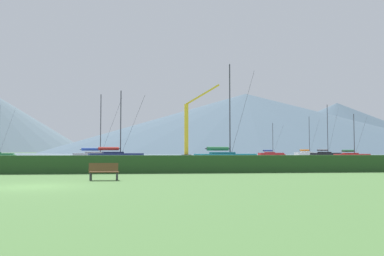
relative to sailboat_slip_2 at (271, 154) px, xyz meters
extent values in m
plane|color=#477038|center=(-38.49, -88.59, -0.64)|extent=(1000.00, 1000.00, 0.00)
cube|color=#8499A8|center=(-38.49, 48.41, -0.63)|extent=(320.00, 246.00, 0.00)
cube|color=#284C23|center=(-38.49, -77.59, 0.01)|extent=(80.00, 1.20, 1.28)
cube|color=red|center=(-0.10, -0.01, -0.11)|extent=(6.83, 2.88, 1.04)
cone|color=red|center=(3.68, 0.34, -0.11)|extent=(1.22, 0.99, 0.89)
cube|color=#A52020|center=(-0.48, -0.04, 0.27)|extent=(2.61, 1.82, 0.66)
cylinder|color=#333338|center=(0.46, 0.04, 4.20)|extent=(0.13, 0.13, 8.53)
cylinder|color=#333338|center=(-1.03, -0.09, 0.98)|extent=(2.99, 0.39, 0.11)
cylinder|color=#2847A3|center=(-1.03, -0.09, 0.98)|extent=(2.57, 0.65, 0.42)
cylinder|color=#333338|center=(2.02, 0.19, 3.99)|extent=(3.15, 0.32, 8.11)
cube|color=white|center=(10.65, 1.21, -0.07)|extent=(7.45, 3.75, 1.12)
cone|color=white|center=(14.64, 1.98, -0.07)|extent=(1.38, 1.16, 0.95)
cube|color=silver|center=(10.25, 1.14, 0.33)|extent=(2.92, 2.18, 0.71)
cylinder|color=#333338|center=(11.25, 1.33, 5.21)|extent=(0.14, 0.14, 10.46)
cylinder|color=#333338|center=(9.68, 1.03, 1.10)|extent=(3.17, 0.73, 0.12)
cylinder|color=orange|center=(9.68, 1.03, 1.10)|extent=(2.76, 0.96, 0.45)
cylinder|color=#333338|center=(12.90, 1.65, 4.95)|extent=(3.33, 0.67, 9.95)
cube|color=#19707A|center=(-23.27, -55.67, -0.03)|extent=(8.12, 4.43, 1.21)
cone|color=#19707A|center=(-19.00, -54.61, -0.03)|extent=(1.53, 1.32, 1.03)
cube|color=#16646E|center=(-23.70, -55.78, 0.41)|extent=(3.23, 2.49, 0.77)
cylinder|color=#333338|center=(-22.63, -55.51, 6.16)|extent=(0.15, 0.15, 12.27)
cylinder|color=#333338|center=(-24.32, -55.93, 1.24)|extent=(3.40, 0.97, 0.13)
cylinder|color=#2D7542|center=(-24.32, -55.93, 1.24)|extent=(2.98, 1.18, 0.48)
cylinder|color=#333338|center=(-20.87, -55.07, 5.86)|extent=(3.57, 0.92, 11.66)
cube|color=black|center=(8.02, -16.23, -0.07)|extent=(7.55, 4.36, 1.12)
cone|color=black|center=(11.94, -15.08, -0.07)|extent=(1.44, 1.26, 0.95)
cube|color=black|center=(7.63, -16.34, 0.34)|extent=(3.03, 2.39, 0.71)
cylinder|color=#333338|center=(8.61, -16.06, 5.87)|extent=(0.14, 0.14, 11.77)
cylinder|color=#333338|center=(7.06, -16.51, 1.10)|extent=(3.12, 1.02, 0.12)
cylinder|color=gray|center=(7.06, -16.51, 1.10)|extent=(2.75, 1.20, 0.45)
cylinder|color=#333338|center=(10.22, -15.58, 5.57)|extent=(3.27, 0.98, 11.19)
cube|color=navy|center=(-37.94, -45.40, -0.01)|extent=(8.29, 4.55, 1.24)
cone|color=navy|center=(-33.58, -44.29, -0.01)|extent=(1.57, 1.35, 1.05)
cube|color=#1B2449|center=(-38.38, -45.51, 0.44)|extent=(3.30, 2.55, 0.79)
cylinder|color=#333338|center=(-37.29, -45.23, 5.05)|extent=(0.16, 0.16, 10.02)
cylinder|color=#333338|center=(-39.00, -45.67, 1.28)|extent=(3.47, 1.00, 0.13)
cylinder|color=red|center=(-39.00, -45.67, 1.28)|extent=(3.04, 1.22, 0.49)
cylinder|color=#333338|center=(-35.49, -44.78, 4.80)|extent=(3.63, 0.95, 9.53)
cone|color=#236B38|center=(-61.12, -17.02, -0.09)|extent=(1.20, 0.95, 0.92)
cylinder|color=#333338|center=(-62.85, -17.06, 5.04)|extent=(3.28, 0.11, 10.16)
cube|color=#9E9EA3|center=(-41.98, -35.53, -0.03)|extent=(7.73, 2.93, 1.20)
cone|color=#9E9EA3|center=(-37.63, -35.35, -0.03)|extent=(1.35, 1.07, 1.02)
cube|color=gray|center=(-42.42, -35.55, 0.40)|extent=(2.91, 1.95, 0.76)
cylinder|color=#333338|center=(-41.33, -35.51, 5.39)|extent=(0.15, 0.15, 10.74)
cylinder|color=#333338|center=(-43.05, -35.58, 1.22)|extent=(3.44, 0.27, 0.13)
cylinder|color=#2847A3|center=(-43.05, -35.58, 1.22)|extent=(2.94, 0.60, 0.48)
cylinder|color=#333338|center=(-39.53, -35.43, 5.12)|extent=(3.63, 0.18, 10.22)
cube|color=red|center=(3.94, -36.33, -0.12)|extent=(6.84, 3.66, 1.02)
cone|color=red|center=(7.56, -35.48, -0.12)|extent=(1.28, 1.10, 0.87)
cube|color=#A52020|center=(3.58, -36.42, 0.25)|extent=(2.71, 2.07, 0.65)
cylinder|color=#333338|center=(4.48, -36.20, 3.84)|extent=(0.13, 0.13, 7.82)
cylinder|color=#333338|center=(3.06, -36.54, 0.95)|extent=(2.88, 0.78, 0.11)
cylinder|color=#2D7542|center=(3.06, -36.54, 0.95)|extent=(2.52, 0.97, 0.41)
cylinder|color=#333338|center=(5.97, -35.85, 3.64)|extent=(3.02, 0.73, 7.44)
cube|color=brown|center=(-35.67, -84.80, -0.19)|extent=(1.61, 0.52, 0.06)
cube|color=brown|center=(-35.67, -84.99, 0.09)|extent=(1.59, 0.20, 0.45)
cylinder|color=#333338|center=(-34.94, -84.67, -0.41)|extent=(0.08, 0.08, 0.45)
cylinder|color=#333338|center=(-36.37, -84.60, -0.41)|extent=(0.08, 0.08, 0.45)
cylinder|color=#333338|center=(-34.96, -85.00, -0.41)|extent=(0.08, 0.08, 0.45)
cylinder|color=#333338|center=(-36.39, -84.93, -0.41)|extent=(0.08, 0.08, 0.45)
cube|color=#333338|center=(-25.13, -22.09, -0.24)|extent=(2.00, 2.00, 0.80)
cube|color=gold|center=(-25.13, -22.09, 5.46)|extent=(0.80, 0.80, 10.60)
cube|color=gold|center=(-21.63, -22.09, 12.89)|extent=(7.19, 0.36, 4.56)
cone|color=#425666|center=(172.09, 317.60, 26.12)|extent=(235.71, 235.71, 53.52)
cone|color=#425666|center=(44.28, 209.68, 22.72)|extent=(310.17, 310.17, 46.71)
camera|label=1|loc=(-33.32, -107.89, 0.99)|focal=38.49mm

